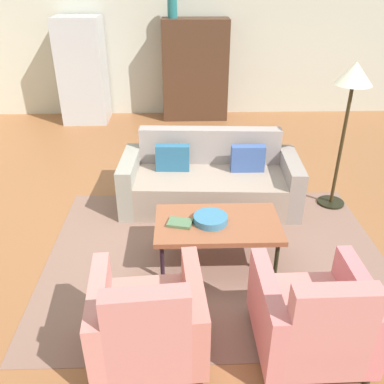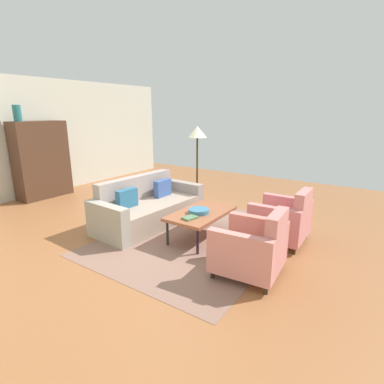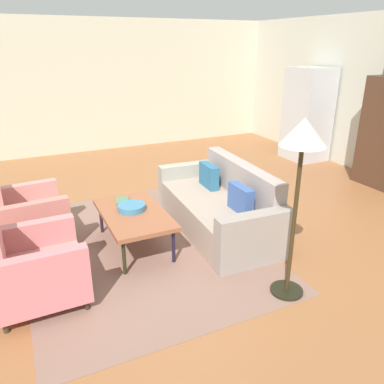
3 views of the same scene
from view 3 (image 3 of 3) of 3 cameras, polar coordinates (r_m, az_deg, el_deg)
The scene contains 11 objects.
ground_plane at distance 5.05m, azimuth -2.64°, elevation -5.50°, with size 10.72×10.72×0.00m, color #965D36.
wall_left at distance 8.85m, azimuth -14.53°, elevation 15.05°, with size 0.12×8.42×2.80m, color beige.
area_rug at distance 4.70m, azimuth -7.89°, elevation -7.85°, with size 3.40×2.60×0.01m, color #846153.
couch at distance 4.98m, azimuth 4.50°, elevation -2.31°, with size 2.15×1.01×0.86m.
coffee_table at distance 4.51m, azimuth -8.75°, elevation -3.45°, with size 1.20×0.70×0.45m.
armchair_left at distance 4.94m, azimuth -23.86°, elevation -3.71°, with size 0.86×0.86×0.88m.
armchair_right at distance 3.87m, azimuth -22.94°, elevation -10.67°, with size 0.81×0.81×0.88m.
fruit_bowl at distance 4.54m, azimuth -9.06°, elevation -2.28°, with size 0.33×0.33×0.07m, color teal.
book_stack at distance 4.80m, azimuth -10.40°, elevation -1.27°, with size 0.26×0.21×0.03m.
refrigerator at distance 8.27m, azimuth 16.91°, elevation 11.07°, with size 0.80×0.73×1.85m.
floor_lamp at distance 3.37m, azimuth 16.15°, elevation 6.08°, with size 0.40×0.40×1.72m.
Camera 3 is at (4.17, -1.72, 2.29)m, focal length 35.53 mm.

